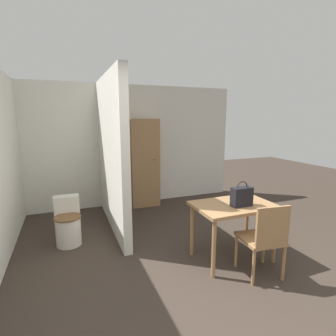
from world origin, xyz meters
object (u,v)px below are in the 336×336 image
dining_table (233,211)px  toilet (68,224)px  wooden_chair (264,237)px  handbag (242,196)px  wooden_cabinet (144,163)px

dining_table → toilet: dining_table is taller
wooden_chair → toilet: size_ratio=1.34×
dining_table → wooden_chair: (0.09, -0.48, -0.16)m
dining_table → handbag: size_ratio=3.20×
dining_table → wooden_chair: wooden_chair is taller
wooden_chair → handbag: (-0.05, 0.38, 0.38)m
wooden_cabinet → wooden_chair: bearing=-80.0°
dining_table → wooden_cabinet: bearing=99.8°
dining_table → wooden_cabinet: (-0.44, 2.54, 0.25)m
handbag → toilet: bearing=146.4°
wooden_cabinet → dining_table: bearing=-80.2°
toilet → wooden_cabinet: wooden_cabinet is taller
wooden_chair → toilet: (-2.08, 1.73, -0.20)m
dining_table → handbag: 0.24m
wooden_chair → wooden_cabinet: bearing=107.5°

